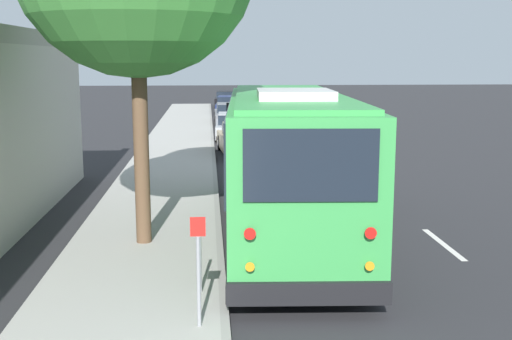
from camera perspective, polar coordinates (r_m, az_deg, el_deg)
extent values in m
plane|color=#28282B|center=(15.45, 3.86, -5.12)|extent=(160.00, 160.00, 0.00)
cube|color=#A3A099|center=(15.35, -9.50, -5.05)|extent=(80.00, 3.12, 0.15)
cube|color=gray|center=(15.29, -3.37, -4.99)|extent=(80.00, 0.14, 0.15)
cube|color=green|center=(14.27, 2.84, 0.68)|extent=(9.56, 3.01, 2.86)
cube|color=black|center=(14.53, 2.80, -4.36)|extent=(9.61, 3.06, 0.28)
cube|color=black|center=(14.18, 2.86, 3.18)|extent=(8.79, 3.06, 1.37)
cube|color=black|center=(18.89, 1.84, 4.88)|extent=(0.15, 2.20, 1.44)
cube|color=black|center=(9.49, 4.91, 0.40)|extent=(0.14, 2.02, 1.09)
cube|color=black|center=(18.84, 1.85, 6.89)|extent=(0.14, 1.81, 0.22)
cube|color=green|center=(14.10, 2.89, 6.58)|extent=(8.97, 2.75, 0.10)
cube|color=silver|center=(12.42, 3.46, 6.68)|extent=(1.81, 1.51, 0.20)
cube|color=black|center=(19.17, 1.80, -0.72)|extent=(0.24, 2.54, 0.36)
cube|color=black|center=(9.99, 4.75, -10.90)|extent=(0.24, 2.54, 0.36)
cylinder|color=red|center=(9.59, -0.55, -5.69)|extent=(0.04, 0.18, 0.18)
cylinder|color=orange|center=(9.74, -0.54, -8.61)|extent=(0.04, 0.14, 0.14)
cylinder|color=red|center=(9.78, 10.17, -5.54)|extent=(0.04, 0.18, 0.18)
cylinder|color=orange|center=(9.92, 10.07, -8.41)|extent=(0.04, 0.14, 0.14)
cube|color=white|center=(19.16, -0.71, -0.20)|extent=(0.06, 0.32, 0.18)
cube|color=white|center=(19.25, 4.30, -0.18)|extent=(0.06, 0.32, 0.18)
cube|color=black|center=(18.53, -2.49, 5.63)|extent=(0.07, 0.10, 0.24)
cylinder|color=black|center=(17.20, -1.52, -1.78)|extent=(1.05, 0.36, 1.03)
cylinder|color=slate|center=(17.20, -1.52, -1.78)|extent=(0.48, 0.34, 0.47)
cylinder|color=black|center=(17.33, 5.79, -1.74)|extent=(1.05, 0.36, 1.03)
cylinder|color=slate|center=(17.33, 5.79, -1.74)|extent=(0.48, 0.34, 0.47)
cylinder|color=black|center=(11.92, -1.63, -7.11)|extent=(1.05, 0.36, 1.03)
cylinder|color=slate|center=(11.92, -1.63, -7.11)|extent=(0.48, 0.34, 0.47)
cylinder|color=black|center=(12.11, 8.94, -6.96)|extent=(1.05, 0.36, 1.03)
cylinder|color=slate|center=(12.11, 8.94, -6.96)|extent=(0.48, 0.34, 0.47)
cube|color=tan|center=(26.89, -1.30, 2.42)|extent=(4.39, 2.01, 0.64)
cube|color=black|center=(26.71, -1.27, 3.58)|extent=(2.13, 1.61, 0.48)
cube|color=tan|center=(26.69, -1.27, 4.09)|extent=(2.05, 1.56, 0.05)
cube|color=black|center=(29.04, -1.86, 2.54)|extent=(0.21, 1.63, 0.20)
cube|color=black|center=(24.81, -0.63, 1.27)|extent=(0.21, 1.63, 0.20)
cylinder|color=black|center=(28.15, -3.20, 2.42)|extent=(0.67, 0.25, 0.65)
cylinder|color=slate|center=(28.15, -3.20, 2.42)|extent=(0.31, 0.24, 0.29)
cylinder|color=black|center=(28.34, -0.13, 2.49)|extent=(0.67, 0.25, 0.65)
cylinder|color=slate|center=(28.34, -0.13, 2.49)|extent=(0.31, 0.24, 0.29)
cylinder|color=black|center=(25.50, -2.59, 1.64)|extent=(0.67, 0.25, 0.65)
cylinder|color=slate|center=(25.50, -2.59, 1.64)|extent=(0.31, 0.24, 0.29)
cylinder|color=black|center=(25.71, 0.79, 1.72)|extent=(0.67, 0.25, 0.65)
cylinder|color=slate|center=(25.71, 0.79, 1.72)|extent=(0.31, 0.24, 0.29)
cube|color=#A8AAAF|center=(32.46, -2.04, 3.67)|extent=(4.36, 1.86, 0.61)
cube|color=black|center=(32.29, -2.05, 4.61)|extent=(2.09, 1.55, 0.48)
cube|color=#A8AAAF|center=(32.27, -2.05, 5.03)|extent=(2.01, 1.52, 0.05)
cube|color=black|center=(34.65, -2.07, 3.73)|extent=(0.13, 1.67, 0.20)
cube|color=black|center=(30.32, -2.00, 2.83)|extent=(0.13, 1.67, 0.20)
cylinder|color=black|center=(33.84, -3.40, 3.65)|extent=(0.62, 0.22, 0.61)
cylinder|color=slate|center=(33.84, -3.40, 3.65)|extent=(0.28, 0.23, 0.28)
cylinder|color=black|center=(33.85, -0.72, 3.67)|extent=(0.62, 0.22, 0.61)
cylinder|color=slate|center=(33.85, -0.72, 3.67)|extent=(0.28, 0.23, 0.28)
cylinder|color=black|center=(31.13, -3.47, 3.10)|extent=(0.62, 0.22, 0.61)
cylinder|color=slate|center=(31.13, -3.47, 3.10)|extent=(0.28, 0.23, 0.28)
cylinder|color=black|center=(31.14, -0.56, 3.12)|extent=(0.62, 0.22, 0.61)
cylinder|color=slate|center=(31.14, -0.56, 3.12)|extent=(0.28, 0.23, 0.28)
cube|color=slate|center=(39.22, -2.38, 4.77)|extent=(4.33, 1.76, 0.62)
cube|color=black|center=(39.06, -2.38, 5.56)|extent=(2.05, 1.51, 0.48)
cube|color=slate|center=(39.04, -2.38, 5.92)|extent=(1.97, 1.48, 0.05)
cube|color=black|center=(41.41, -2.49, 4.75)|extent=(0.08, 1.69, 0.20)
cube|color=black|center=(37.07, -2.25, 4.14)|extent=(0.08, 1.69, 0.20)
cylinder|color=black|center=(40.57, -3.58, 4.72)|extent=(0.63, 0.20, 0.63)
cylinder|color=slate|center=(40.57, -3.58, 4.72)|extent=(0.29, 0.22, 0.28)
cylinder|color=black|center=(40.63, -1.32, 4.74)|extent=(0.63, 0.20, 0.63)
cylinder|color=slate|center=(40.63, -1.32, 4.74)|extent=(0.29, 0.22, 0.28)
cylinder|color=black|center=(37.86, -3.51, 4.34)|extent=(0.63, 0.20, 0.63)
cylinder|color=slate|center=(37.86, -3.51, 4.34)|extent=(0.29, 0.22, 0.28)
cylinder|color=black|center=(37.92, -1.09, 4.37)|extent=(0.63, 0.20, 0.63)
cylinder|color=slate|center=(37.92, -1.09, 4.37)|extent=(0.29, 0.22, 0.28)
cube|color=#19234C|center=(46.39, -2.48, 5.59)|extent=(4.61, 1.97, 0.64)
cube|color=black|center=(46.23, -2.49, 6.27)|extent=(2.23, 1.58, 0.48)
cube|color=#19234C|center=(46.21, -2.49, 6.57)|extent=(2.14, 1.54, 0.05)
cube|color=black|center=(48.67, -2.39, 5.54)|extent=(0.19, 1.62, 0.20)
cube|color=black|center=(44.13, -2.58, 5.08)|extent=(0.19, 1.62, 0.20)
cylinder|color=black|center=(47.85, -3.33, 5.53)|extent=(0.66, 0.24, 0.65)
cylinder|color=slate|center=(47.85, -3.33, 5.53)|extent=(0.31, 0.24, 0.29)
cylinder|color=black|center=(47.80, -1.51, 5.54)|extent=(0.66, 0.24, 0.65)
cylinder|color=slate|center=(47.80, -1.51, 5.54)|extent=(0.31, 0.24, 0.29)
cylinder|color=black|center=(45.01, -3.51, 5.25)|extent=(0.66, 0.24, 0.65)
cylinder|color=slate|center=(45.01, -3.51, 5.25)|extent=(0.31, 0.24, 0.29)
cylinder|color=black|center=(44.96, -1.57, 5.26)|extent=(0.66, 0.24, 0.65)
cylinder|color=slate|center=(44.96, -1.57, 5.26)|extent=(0.31, 0.24, 0.29)
cube|color=black|center=(52.81, -2.70, 6.14)|extent=(4.53, 1.91, 0.66)
cube|color=black|center=(52.66, -2.71, 6.74)|extent=(2.18, 1.55, 0.48)
cube|color=black|center=(52.65, -2.71, 7.00)|extent=(2.10, 1.51, 0.05)
cube|color=black|center=(55.06, -2.63, 6.05)|extent=(0.17, 1.60, 0.20)
cube|color=black|center=(50.59, -2.77, 5.71)|extent=(0.17, 1.60, 0.20)
cylinder|color=black|center=(54.25, -3.45, 6.06)|extent=(0.68, 0.24, 0.67)
cylinder|color=slate|center=(54.25, -3.45, 6.06)|extent=(0.32, 0.24, 0.30)
cylinder|color=black|center=(54.20, -1.86, 6.07)|extent=(0.68, 0.24, 0.67)
cylinder|color=slate|center=(54.20, -1.86, 6.07)|extent=(0.32, 0.24, 0.30)
cylinder|color=black|center=(51.45, -3.58, 5.85)|extent=(0.68, 0.24, 0.67)
cylinder|color=slate|center=(51.45, -3.58, 5.85)|extent=(0.32, 0.24, 0.30)
cylinder|color=black|center=(51.41, -1.91, 5.86)|extent=(0.68, 0.24, 0.67)
cylinder|color=slate|center=(51.41, -1.91, 5.86)|extent=(0.32, 0.24, 0.30)
cylinder|color=brown|center=(13.51, -10.17, 2.25)|extent=(0.32, 0.32, 4.18)
cylinder|color=gray|center=(9.42, -5.12, -9.85)|extent=(0.06, 0.06, 1.36)
cube|color=red|center=(9.18, -5.20, -5.04)|extent=(0.02, 0.22, 0.28)
cylinder|color=gray|center=(10.75, -5.02, -7.86)|extent=(0.06, 0.06, 1.16)
cube|color=silver|center=(14.67, 16.30, -6.32)|extent=(2.40, 0.14, 0.01)
cube|color=silver|center=(20.23, 10.37, -1.64)|extent=(2.40, 0.14, 0.01)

